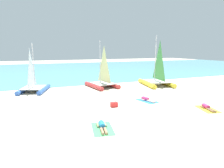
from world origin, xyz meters
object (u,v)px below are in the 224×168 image
at_px(sailboat_blue, 33,85).
at_px(cooler_box, 114,105).
at_px(sunbather_left, 102,126).
at_px(towel_left, 103,129).
at_px(sunbather_right, 207,107).
at_px(sunbather_middle, 147,99).
at_px(towel_middle, 147,101).
at_px(sailboat_red, 102,81).
at_px(sailboat_yellow, 157,78).
at_px(towel_right, 207,109).

distance_m(sailboat_blue, cooler_box, 9.72).
bearing_deg(cooler_box, sunbather_left, -122.10).
relative_size(towel_left, cooler_box, 3.80).
distance_m(sunbather_left, cooler_box, 4.01).
relative_size(sunbather_left, sunbather_right, 1.01).
xyz_separation_m(towel_left, cooler_box, (2.14, 3.46, 0.17)).
distance_m(sunbather_middle, cooler_box, 3.27).
xyz_separation_m(sailboat_blue, towel_middle, (8.81, -7.43, -0.73)).
bearing_deg(sunbather_right, towel_middle, 145.93).
distance_m(sailboat_red, sunbather_middle, 7.10).
relative_size(sailboat_yellow, towel_right, 3.13).
xyz_separation_m(towel_left, towel_middle, (5.38, 3.97, 0.00)).
relative_size(sailboat_yellow, cooler_box, 11.90).
distance_m(towel_right, sunbather_right, 0.14).
distance_m(sailboat_red, towel_left, 11.62).
bearing_deg(sunbather_right, sailboat_blue, 153.94).
relative_size(sailboat_red, towel_right, 2.77).
relative_size(sailboat_blue, towel_left, 2.61).
bearing_deg(sunbather_left, towel_middle, 47.01).
xyz_separation_m(towel_middle, towel_right, (2.81, -3.59, 0.00)).
bearing_deg(towel_middle, towel_right, -51.99).
bearing_deg(towel_right, sunbather_right, 72.78).
xyz_separation_m(sailboat_blue, sunbather_right, (11.64, -10.96, -0.61)).
bearing_deg(sailboat_red, cooler_box, -111.67).
height_order(sunbather_middle, cooler_box, cooler_box).
xyz_separation_m(sunbather_middle, towel_right, (2.82, -3.66, -0.13)).
bearing_deg(towel_right, sunbather_left, -177.81).
distance_m(sailboat_yellow, towel_right, 9.42).
xyz_separation_m(sailboat_blue, towel_left, (3.43, -11.40, -0.73)).
bearing_deg(towel_left, sunbather_right, 3.08).
distance_m(towel_middle, sunbather_middle, 0.14).
height_order(towel_left, sunbather_right, sunbather_right).
xyz_separation_m(sunbather_left, sunbather_middle, (5.35, 3.97, 0.00)).
height_order(towel_middle, sunbather_right, sunbather_right).
relative_size(sailboat_red, towel_middle, 2.77).
bearing_deg(sunbather_left, cooler_box, 68.86).
relative_size(towel_middle, cooler_box, 3.80).
bearing_deg(towel_left, cooler_box, 58.24).
bearing_deg(cooler_box, sailboat_yellow, 36.82).
bearing_deg(sunbather_left, sunbather_right, 13.59).
bearing_deg(sunbather_right, sunbather_left, -160.15).
bearing_deg(sailboat_blue, sunbather_right, -26.17).
bearing_deg(towel_middle, towel_left, -143.57).
relative_size(sailboat_red, sunbather_right, 3.42).
bearing_deg(sunbather_right, sailboat_red, 129.78).
height_order(towel_middle, cooler_box, cooler_box).
bearing_deg(towel_middle, sunbather_left, -143.96).
bearing_deg(sailboat_red, sailboat_yellow, -21.29).
bearing_deg(sunbather_right, sailboat_yellow, 94.62).
relative_size(sailboat_yellow, towel_middle, 3.13).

